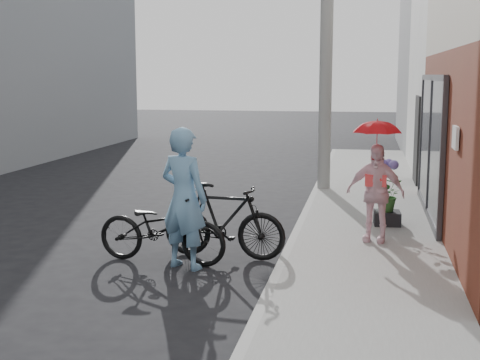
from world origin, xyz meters
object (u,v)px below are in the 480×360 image
(kimono_woman, at_px, (375,193))
(officer, at_px, (184,198))
(bike_left, at_px, (162,228))
(bike_right, at_px, (224,221))
(planter, at_px, (387,218))
(utility_pole, at_px, (327,34))

(kimono_woman, bearing_deg, officer, -136.55)
(officer, relative_size, kimono_woman, 1.30)
(bike_left, xyz_separation_m, bike_right, (0.80, 0.41, 0.05))
(officer, xyz_separation_m, planter, (2.79, 2.72, -0.74))
(utility_pole, distance_m, kimono_woman, 5.50)
(bike_left, relative_size, planter, 4.39)
(utility_pole, distance_m, officer, 6.90)
(utility_pole, xyz_separation_m, kimono_woman, (1.07, -4.71, -2.63))
(bike_left, bearing_deg, kimono_woman, -58.62)
(utility_pole, distance_m, bike_right, 6.46)
(officer, relative_size, bike_right, 1.07)
(bike_left, relative_size, kimono_woman, 1.28)
(bike_right, xyz_separation_m, planter, (2.36, 2.12, -0.31))
(utility_pole, height_order, bike_left, utility_pole)
(bike_right, height_order, kimono_woman, kimono_woman)
(officer, xyz_separation_m, kimono_woman, (2.56, 1.53, -0.11))
(bike_right, relative_size, planter, 4.19)
(officer, bearing_deg, planter, -115.42)
(utility_pole, distance_m, planter, 4.98)
(bike_right, bearing_deg, planter, -43.11)
(kimono_woman, distance_m, planter, 1.36)
(bike_left, distance_m, kimono_woman, 3.26)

